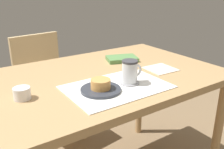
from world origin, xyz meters
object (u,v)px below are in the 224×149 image
Objects in this scene: pastry_plate at (101,90)px; pastry at (101,84)px; coffee_mug at (130,71)px; dining_table at (91,90)px; wooden_chair at (46,82)px; small_book at (122,59)px; sugar_bowl at (22,93)px.

pastry is at bearing 0.00° from pastry_plate.
pastry reaches higher than pastry_plate.
pastry_plate is at bearing -179.97° from coffee_mug.
coffee_mug is at bearing -60.21° from dining_table.
wooden_chair is 4.57× the size of small_book.
dining_table is 7.79× the size of pastry_plate.
pastry_plate is 0.17m from coffee_mug.
wooden_chair reaches higher than dining_table.
small_book is (0.29, -0.61, 0.30)m from wooden_chair.
sugar_bowl is (-0.47, 0.12, -0.04)m from coffee_mug.
coffee_mug is at bearing -100.59° from small_book.
pastry_plate is 2.04× the size of pastry.
sugar_bowl is (-0.36, -0.07, 0.10)m from dining_table.
wooden_chair is 0.95m from sugar_bowl.
dining_table is 0.22m from pastry.
coffee_mug is at bearing -14.42° from sugar_bowl.
pastry_plate is at bearing 79.09° from wooden_chair.
dining_table is 0.38m from sugar_bowl.
small_book is (0.65, 0.20, -0.01)m from sugar_bowl.
small_book is (0.35, 0.32, 0.00)m from pastry_plate.
sugar_bowl is at bearing 158.50° from pastry.
pastry_plate is (-0.06, -0.93, 0.30)m from wooden_chair.
pastry_plate is 2.54× the size of sugar_bowl.
wooden_chair is 7.66× the size of coffee_mug.
pastry_plate is at bearing -117.63° from small_book.
pastry_plate is (-0.06, -0.19, 0.08)m from dining_table.
wooden_chair is at bearing 86.25° from pastry.
small_book is at bearing 24.91° from dining_table.
pastry_plate is 1.65× the size of coffee_mug.
pastry_plate is at bearing -21.50° from sugar_bowl.
pastry_plate is 0.99× the size of small_book.
coffee_mug is at bearing 0.03° from pastry.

